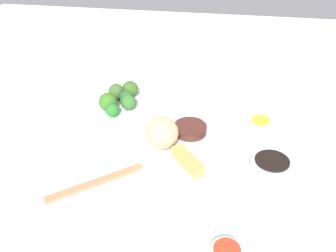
# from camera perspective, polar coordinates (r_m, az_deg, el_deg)

# --- Properties ---
(tabletop) EXTENTS (2.20, 2.20, 0.02)m
(tabletop) POSITION_cam_1_polar(r_m,az_deg,el_deg) (0.97, 3.64, -4.49)
(tabletop) COLOR white
(tabletop) RESTS_ON ground
(main_plate) EXTENTS (0.26, 0.26, 0.02)m
(main_plate) POSITION_cam_1_polar(r_m,az_deg,el_deg) (0.96, 3.11, -3.67)
(main_plate) COLOR white
(main_plate) RESTS_ON tabletop
(rice_scoop) EXTENTS (0.08, 0.08, 0.08)m
(rice_scoop) POSITION_cam_1_polar(r_m,az_deg,el_deg) (0.94, -0.92, -1.07)
(rice_scoop) COLOR tan
(rice_scoop) RESTS_ON main_plate
(spring_roll) EXTENTS (0.09, 0.10, 0.03)m
(spring_roll) POSITION_cam_1_polar(r_m,az_deg,el_deg) (0.90, 2.96, -5.23)
(spring_roll) COLOR tan
(spring_roll) RESTS_ON main_plate
(crab_rangoon_wonton) EXTENTS (0.09, 0.09, 0.01)m
(crab_rangoon_wonton) POSITION_cam_1_polar(r_m,az_deg,el_deg) (0.96, 7.20, -3.20)
(crab_rangoon_wonton) COLOR beige
(crab_rangoon_wonton) RESTS_ON main_plate
(stir_fry_heap) EXTENTS (0.09, 0.09, 0.02)m
(stir_fry_heap) POSITION_cam_1_polar(r_m,az_deg,el_deg) (1.01, 3.32, -0.45)
(stir_fry_heap) COLOR #4A241E
(stir_fry_heap) RESTS_ON main_plate
(broccoli_plate) EXTENTS (0.24, 0.24, 0.01)m
(broccoli_plate) POSITION_cam_1_polar(r_m,az_deg,el_deg) (1.14, -6.46, 2.76)
(broccoli_plate) COLOR white
(broccoli_plate) RESTS_ON tabletop
(broccoli_floret_0) EXTENTS (0.05, 0.05, 0.05)m
(broccoli_floret_0) POSITION_cam_1_polar(r_m,az_deg,el_deg) (1.11, -5.93, 3.57)
(broccoli_floret_0) COLOR #326929
(broccoli_floret_0) RESTS_ON broccoli_plate
(broccoli_floret_1) EXTENTS (0.05, 0.05, 0.05)m
(broccoli_floret_1) POSITION_cam_1_polar(r_m,az_deg,el_deg) (1.11, -8.95, 3.59)
(broccoli_floret_1) COLOR #356D1F
(broccoli_floret_1) RESTS_ON broccoli_plate
(broccoli_floret_2) EXTENTS (0.04, 0.04, 0.04)m
(broccoli_floret_2) POSITION_cam_1_polar(r_m,az_deg,el_deg) (1.14, -6.28, 4.33)
(broccoli_floret_2) COLOR #295830
(broccoli_floret_2) RESTS_ON broccoli_plate
(broccoli_floret_3) EXTENTS (0.05, 0.05, 0.05)m
(broccoli_floret_3) POSITION_cam_1_polar(r_m,az_deg,el_deg) (1.16, -7.72, 5.12)
(broccoli_floret_3) COLOR #3B5C29
(broccoli_floret_3) RESTS_ON broccoli_plate
(broccoli_floret_4) EXTENTS (0.04, 0.04, 0.04)m
(broccoli_floret_4) POSITION_cam_1_polar(r_m,az_deg,el_deg) (1.08, -8.31, 2.36)
(broccoli_floret_4) COLOR #267026
(broccoli_floret_4) RESTS_ON broccoli_plate
(broccoli_floret_5) EXTENTS (0.05, 0.05, 0.05)m
(broccoli_floret_5) POSITION_cam_1_polar(r_m,az_deg,el_deg) (1.17, -5.67, 5.52)
(broccoli_floret_5) COLOR #396020
(broccoli_floret_5) RESTS_ON broccoli_plate
(soy_sauce_bowl) EXTENTS (0.10, 0.10, 0.03)m
(soy_sauce_bowl) POSITION_cam_1_polar(r_m,az_deg,el_deg) (0.93, 15.14, -5.90)
(soy_sauce_bowl) COLOR white
(soy_sauce_bowl) RESTS_ON tabletop
(soy_sauce_bowl_liquid) EXTENTS (0.08, 0.08, 0.00)m
(soy_sauce_bowl_liquid) POSITION_cam_1_polar(r_m,az_deg,el_deg) (0.92, 15.31, -5.02)
(soy_sauce_bowl_liquid) COLOR black
(soy_sauce_bowl_liquid) RESTS_ON soy_sauce_bowl
(sauce_ramekin_hot_mustard) EXTENTS (0.06, 0.06, 0.03)m
(sauce_ramekin_hot_mustard) POSITION_cam_1_polar(r_m,az_deg,el_deg) (1.08, 13.60, 0.20)
(sauce_ramekin_hot_mustard) COLOR white
(sauce_ramekin_hot_mustard) RESTS_ON tabletop
(sauce_ramekin_hot_mustard_liquid) EXTENTS (0.05, 0.05, 0.00)m
(sauce_ramekin_hot_mustard_liquid) POSITION_cam_1_polar(r_m,az_deg,el_deg) (1.07, 13.71, 0.86)
(sauce_ramekin_hot_mustard_liquid) COLOR yellow
(sauce_ramekin_hot_mustard_liquid) RESTS_ON sauce_ramekin_hot_mustard
(sauce_ramekin_sweet_and_sour_liquid) EXTENTS (0.05, 0.05, 0.00)m
(sauce_ramekin_sweet_and_sour_liquid) POSITION_cam_1_polar(r_m,az_deg,el_deg) (0.73, 8.81, -17.77)
(sauce_ramekin_sweet_and_sour_liquid) COLOR red
(sauce_ramekin_sweet_and_sour_liquid) RESTS_ON sauce_ramekin_sweet_and_sour
(teacup) EXTENTS (0.06, 0.06, 0.06)m
(teacup) POSITION_cam_1_polar(r_m,az_deg,el_deg) (1.20, 5.40, 5.70)
(teacup) COLOR white
(teacup) RESTS_ON tabletop
(chopsticks_pair) EXTENTS (0.20, 0.16, 0.01)m
(chopsticks_pair) POSITION_cam_1_polar(r_m,az_deg,el_deg) (0.89, -10.77, -8.32)
(chopsticks_pair) COLOR #A27953
(chopsticks_pair) RESTS_ON tabletop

